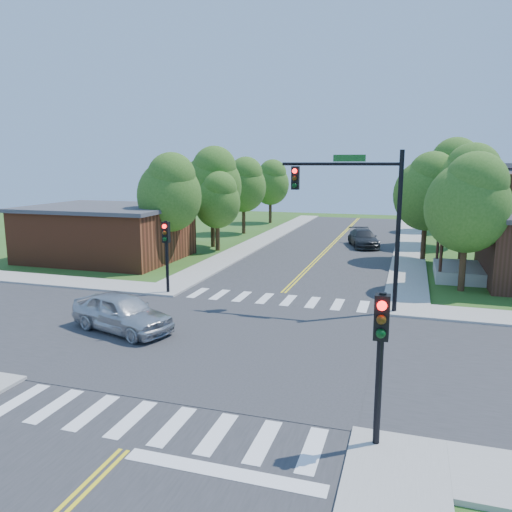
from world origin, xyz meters
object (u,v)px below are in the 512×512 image
(car_silver, at_px, (122,313))
(car_dgrey, at_px, (363,239))
(signal_pole_nw, at_px, (166,243))
(signal_pole_se, at_px, (381,341))
(signal_mast_ne, at_px, (360,204))

(car_silver, distance_m, car_dgrey, 24.69)
(signal_pole_nw, bearing_deg, car_silver, -80.67)
(car_silver, bearing_deg, signal_pole_se, -100.80)
(signal_mast_ne, relative_size, car_silver, 1.48)
(signal_pole_nw, xyz_separation_m, car_silver, (0.94, -5.71, -1.89))
(signal_mast_ne, xyz_separation_m, car_dgrey, (-1.37, 17.89, -4.16))
(signal_mast_ne, relative_size, car_dgrey, 1.42)
(signal_pole_se, xyz_separation_m, car_silver, (-10.26, 5.49, -1.89))
(signal_pole_se, bearing_deg, signal_pole_nw, 135.00)
(car_silver, bearing_deg, signal_pole_nw, 26.68)
(signal_mast_ne, distance_m, car_dgrey, 18.42)
(signal_pole_se, xyz_separation_m, car_dgrey, (-3.06, 29.11, -1.98))
(signal_mast_ne, relative_size, signal_pole_nw, 1.89)
(signal_pole_nw, bearing_deg, car_dgrey, 65.55)
(signal_mast_ne, xyz_separation_m, signal_pole_nw, (-9.51, -0.01, -2.19))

